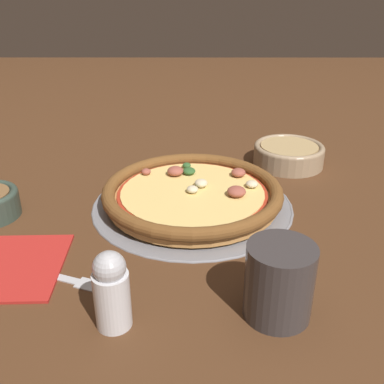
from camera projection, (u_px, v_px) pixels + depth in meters
ground_plane at (192, 205)px, 0.79m from camera, size 3.00×3.00×0.00m
pizza_tray at (192, 204)px, 0.79m from camera, size 0.35×0.35×0.01m
pizza at (192, 193)px, 0.78m from camera, size 0.31×0.31×0.04m
bowl_near at (288, 154)px, 0.95m from camera, size 0.15×0.15×0.04m
drinking_cup at (278, 281)px, 0.52m from camera, size 0.08×0.08×0.09m
napkin at (16, 265)px, 0.62m from camera, size 0.16×0.13×0.01m
fork at (61, 277)px, 0.60m from camera, size 0.07×0.16×0.00m
pepper_shaker at (111, 290)px, 0.50m from camera, size 0.04×0.04×0.10m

